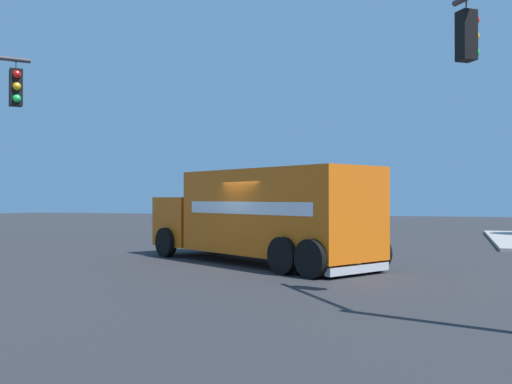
{
  "coord_description": "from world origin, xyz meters",
  "views": [
    {
      "loc": [
        -5.36,
        16.6,
        2.03
      ],
      "look_at": [
        0.58,
        -0.86,
        2.21
      ],
      "focal_mm": 40.85,
      "sensor_mm": 36.0,
      "label": 1
    }
  ],
  "objects": [
    {
      "name": "ground_plane",
      "position": [
        0.0,
        0.0,
        0.0
      ],
      "size": [
        100.0,
        100.0,
        0.0
      ],
      "primitive_type": "plane",
      "color": "#2B2B2D"
    },
    {
      "name": "delivery_truck",
      "position": [
        0.28,
        -0.49,
        1.51
      ],
      "size": [
        8.61,
        6.64,
        2.87
      ],
      "color": "orange",
      "rests_on": "ground"
    }
  ]
}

